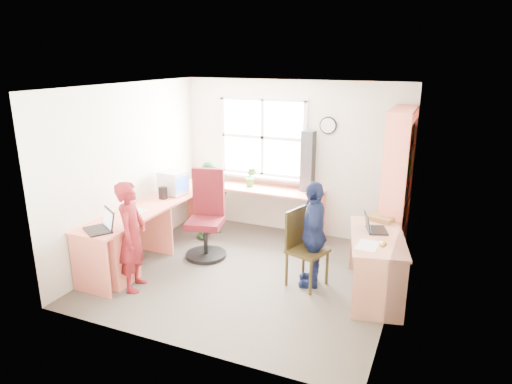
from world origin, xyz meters
TOP-DOWN VIEW (x-y plane):
  - room at (0.01, 0.10)m, footprint 3.64×3.44m
  - l_desk at (-1.31, -0.28)m, footprint 2.38×2.95m
  - right_desk at (1.59, 0.12)m, footprint 0.87×1.39m
  - bookshelf at (1.65, 1.19)m, footprint 0.30×1.02m
  - swivel_chair at (-0.79, 0.33)m, footprint 0.69×0.69m
  - wooden_chair at (0.72, 0.03)m, footprint 0.52×0.52m
  - crt_monitor at (-1.49, 0.58)m, footprint 0.38×0.35m
  - laptop_left at (-1.46, -1.00)m, footprint 0.46×0.44m
  - laptop_right at (1.51, 0.26)m, footprint 0.34×0.37m
  - speaker_a at (-1.49, 0.32)m, footprint 0.10×0.10m
  - speaker_b at (-1.50, 0.87)m, footprint 0.11×0.11m
  - cd_tower at (0.30, 1.53)m, footprint 0.20×0.18m
  - game_box at (1.56, 0.69)m, footprint 0.38×0.38m
  - paper_a at (-1.49, -0.31)m, footprint 0.24×0.33m
  - paper_b at (1.53, -0.21)m, footprint 0.25×0.33m
  - potted_plant at (-0.58, 1.40)m, footprint 0.19×0.16m
  - person_red at (-1.13, -0.88)m, footprint 0.46×0.57m
  - person_green at (-1.06, 1.00)m, footprint 0.58×0.68m
  - person_navy at (0.84, 0.07)m, footprint 0.50×0.83m

SIDE VIEW (x-z plane):
  - l_desk at x=-1.31m, z-range 0.08..0.83m
  - wooden_chair at x=0.72m, z-range 0.04..1.00m
  - swivel_chair at x=-0.79m, z-range -0.09..1.15m
  - right_desk at x=1.59m, z-range 0.17..0.91m
  - person_green at x=-1.06m, z-range 0.00..1.20m
  - person_navy at x=0.84m, z-range 0.00..1.33m
  - person_red at x=-1.13m, z-range 0.00..1.35m
  - paper_b at x=1.53m, z-range 0.74..0.75m
  - paper_a at x=-1.49m, z-range 0.75..0.75m
  - game_box at x=1.56m, z-range 0.74..0.80m
  - laptop_right at x=1.51m, z-range 0.69..0.90m
  - laptop_left at x=-1.46m, z-range 0.69..0.93m
  - speaker_a at x=-1.49m, z-range 0.75..0.93m
  - speaker_b at x=-1.50m, z-range 0.75..0.94m
  - potted_plant at x=-0.58m, z-range 0.75..1.07m
  - crt_monitor at x=-1.49m, z-range 0.75..1.10m
  - bookshelf at x=1.65m, z-range -0.05..2.05m
  - cd_tower at x=0.30m, z-range 0.75..1.68m
  - room at x=0.01m, z-range 0.00..2.44m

